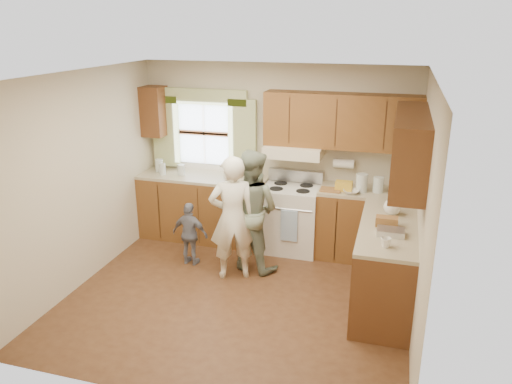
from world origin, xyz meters
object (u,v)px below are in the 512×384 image
(woman_left, at_px, (232,218))
(woman_right, at_px, (251,210))
(child, at_px, (190,234))
(stove, at_px, (291,217))

(woman_left, xyz_separation_m, woman_right, (0.14, 0.31, 0.00))
(woman_left, relative_size, child, 1.84)
(woman_right, xyz_separation_m, child, (-0.77, -0.15, -0.36))
(stove, distance_m, woman_right, 0.83)
(stove, relative_size, woman_right, 0.69)
(woman_left, xyz_separation_m, child, (-0.63, 0.16, -0.35))
(woman_right, bearing_deg, woman_left, 82.26)
(stove, xyz_separation_m, child, (-1.14, -0.82, -0.05))
(stove, height_order, woman_right, woman_right)
(stove, bearing_deg, child, -144.40)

